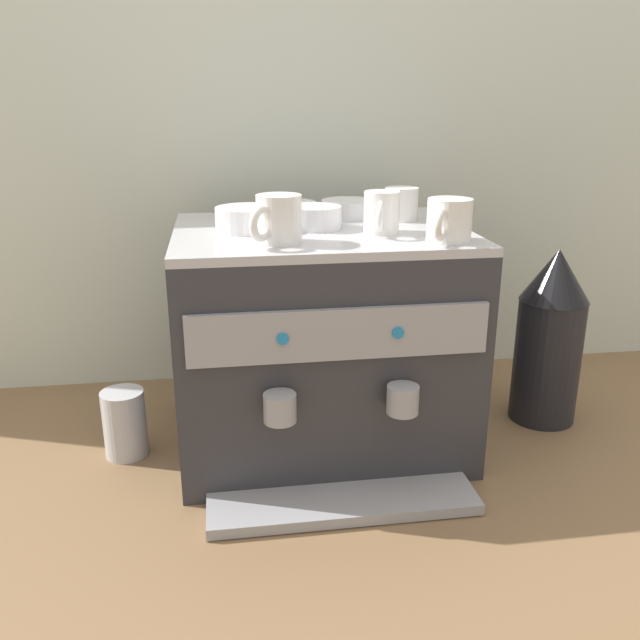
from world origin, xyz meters
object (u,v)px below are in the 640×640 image
object	(u,v)px
espresso_machine	(320,339)
ceramic_cup_3	(400,204)
ceramic_cup_0	(277,219)
ceramic_bowl_1	(248,219)
ceramic_cup_2	(449,221)
ceramic_bowl_3	(287,210)
milk_pitcher	(125,423)
ceramic_cup_1	(382,213)
ceramic_bowl_0	(314,218)
ceramic_bowl_2	(349,209)
coffee_grinder	(550,336)

from	to	relation	value
espresso_machine	ceramic_cup_3	size ratio (longest dim) A/B	5.39
ceramic_cup_0	ceramic_bowl_1	xyz separation A→B (m)	(-0.04, 0.13, -0.02)
espresso_machine	ceramic_cup_2	bearing A→B (deg)	-36.90
espresso_machine	ceramic_cup_0	distance (m)	0.31
ceramic_cup_3	ceramic_bowl_3	bearing A→B (deg)	165.42
ceramic_cup_3	milk_pitcher	world-z (taller)	ceramic_cup_3
ceramic_cup_3	espresso_machine	bearing A→B (deg)	-157.37
ceramic_cup_1	ceramic_bowl_0	world-z (taller)	ceramic_cup_1
espresso_machine	ceramic_cup_3	distance (m)	0.32
ceramic_cup_2	ceramic_cup_1	bearing A→B (deg)	136.42
ceramic_bowl_0	ceramic_bowl_1	size ratio (longest dim) A/B	0.85
espresso_machine	ceramic_bowl_3	world-z (taller)	ceramic_bowl_3
ceramic_cup_0	ceramic_bowl_2	distance (m)	0.30
ceramic_bowl_0	ceramic_bowl_2	xyz separation A→B (m)	(0.09, 0.11, -0.00)
ceramic_cup_0	ceramic_bowl_0	xyz separation A→B (m)	(0.08, 0.13, -0.02)
espresso_machine	ceramic_cup_2	size ratio (longest dim) A/B	5.13
coffee_grinder	ceramic_cup_0	bearing A→B (deg)	-167.33
ceramic_cup_1	ceramic_bowl_3	size ratio (longest dim) A/B	0.85
ceramic_cup_1	ceramic_cup_0	bearing A→B (deg)	-162.92
ceramic_cup_0	ceramic_bowl_1	size ratio (longest dim) A/B	0.88
espresso_machine	ceramic_bowl_3	distance (m)	0.28
ceramic_bowl_0	ceramic_bowl_3	size ratio (longest dim) A/B	0.85
ceramic_cup_1	ceramic_cup_3	distance (m)	0.15
espresso_machine	ceramic_bowl_2	xyz separation A→B (m)	(0.08, 0.12, 0.24)
ceramic_bowl_1	ceramic_bowl_3	bearing A→B (deg)	55.35
ceramic_cup_1	coffee_grinder	xyz separation A→B (m)	(0.40, 0.07, -0.29)
espresso_machine	ceramic_cup_1	size ratio (longest dim) A/B	5.29
espresso_machine	ceramic_bowl_1	world-z (taller)	ceramic_bowl_1
espresso_machine	ceramic_cup_2	xyz separation A→B (m)	(0.20, -0.15, 0.26)
ceramic_bowl_3	coffee_grinder	xyz separation A→B (m)	(0.56, -0.12, -0.27)
ceramic_bowl_0	ceramic_bowl_2	bearing A→B (deg)	50.87
ceramic_cup_0	milk_pitcher	xyz separation A→B (m)	(-0.31, 0.11, -0.42)
ceramic_cup_2	ceramic_cup_3	world-z (taller)	ceramic_cup_2
ceramic_bowl_1	ceramic_bowl_2	size ratio (longest dim) A/B	1.06
ceramic_cup_0	coffee_grinder	size ratio (longest dim) A/B	0.28
ceramic_cup_3	ceramic_bowl_1	bearing A→B (deg)	-168.10
espresso_machine	ceramic_bowl_3	xyz separation A→B (m)	(-0.05, 0.13, 0.24)
ceramic_bowl_1	milk_pitcher	world-z (taller)	ceramic_bowl_1
ceramic_bowl_0	milk_pitcher	world-z (taller)	ceramic_bowl_0
ceramic_cup_0	coffee_grinder	xyz separation A→B (m)	(0.60, 0.14, -0.29)
ceramic_cup_2	ceramic_bowl_2	world-z (taller)	ceramic_cup_2
ceramic_cup_3	ceramic_bowl_2	world-z (taller)	ceramic_cup_3
ceramic_bowl_2	milk_pitcher	distance (m)	0.64
ceramic_cup_3	ceramic_bowl_3	distance (m)	0.24
ceramic_cup_1	ceramic_bowl_2	size ratio (longest dim) A/B	0.90
ceramic_bowl_2	milk_pitcher	xyz separation A→B (m)	(-0.48, -0.13, -0.40)
ceramic_cup_2	ceramic_bowl_0	xyz separation A→B (m)	(-0.21, 0.16, -0.02)
ceramic_cup_2	ceramic_bowl_1	xyz separation A→B (m)	(-0.34, 0.16, -0.02)
ceramic_cup_3	ceramic_bowl_2	bearing A→B (deg)	154.69
espresso_machine	ceramic_bowl_0	bearing A→B (deg)	139.03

